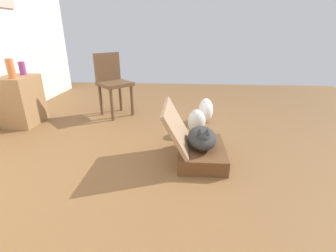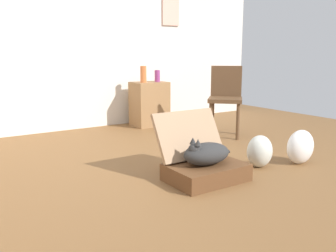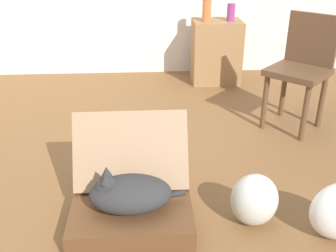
% 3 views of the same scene
% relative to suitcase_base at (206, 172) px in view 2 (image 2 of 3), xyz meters
% --- Properties ---
extents(ground_plane, '(7.68, 7.68, 0.00)m').
position_rel_suitcase_base_xyz_m(ground_plane, '(-0.11, 0.56, -0.07)').
color(ground_plane, brown).
rests_on(ground_plane, ground).
extents(wall_back, '(6.40, 0.15, 2.60)m').
position_rel_suitcase_base_xyz_m(wall_back, '(-0.11, 2.82, 1.23)').
color(wall_back, silver).
rests_on(wall_back, ground).
extents(suitcase_base, '(0.66, 0.46, 0.15)m').
position_rel_suitcase_base_xyz_m(suitcase_base, '(0.00, 0.00, 0.00)').
color(suitcase_base, brown).
rests_on(suitcase_base, ground).
extents(suitcase_lid, '(0.66, 0.25, 0.42)m').
position_rel_suitcase_base_xyz_m(suitcase_lid, '(0.00, 0.25, 0.28)').
color(suitcase_lid, '#9B7756').
rests_on(suitcase_lid, suitcase_base).
extents(cat, '(0.52, 0.28, 0.24)m').
position_rel_suitcase_base_xyz_m(cat, '(-0.01, 0.00, 0.17)').
color(cat, '#2D2D2D').
rests_on(cat, suitcase_base).
extents(plastic_bag_white, '(0.26, 0.22, 0.31)m').
position_rel_suitcase_base_xyz_m(plastic_bag_white, '(0.68, 0.02, 0.08)').
color(plastic_bag_white, silver).
rests_on(plastic_bag_white, ground).
extents(plastic_bag_clear, '(0.33, 0.20, 0.34)m').
position_rel_suitcase_base_xyz_m(plastic_bag_clear, '(1.10, -0.12, 0.10)').
color(plastic_bag_clear, white).
rests_on(plastic_bag_clear, ground).
extents(side_table, '(0.51, 0.39, 0.66)m').
position_rel_suitcase_base_xyz_m(side_table, '(0.86, 2.41, 0.26)').
color(side_table, olive).
rests_on(side_table, ground).
extents(vase_tall, '(0.09, 0.09, 0.24)m').
position_rel_suitcase_base_xyz_m(vase_tall, '(0.73, 2.36, 0.71)').
color(vase_tall, '#CC6B38').
rests_on(vase_tall, side_table).
extents(vase_short, '(0.08, 0.08, 0.17)m').
position_rel_suitcase_base_xyz_m(vase_short, '(0.99, 2.38, 0.67)').
color(vase_short, '#8C387A').
rests_on(vase_short, side_table).
extents(chair, '(0.60, 0.60, 0.92)m').
position_rel_suitcase_base_xyz_m(chair, '(1.35, 1.26, 0.44)').
color(chair, brown).
rests_on(chair, ground).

